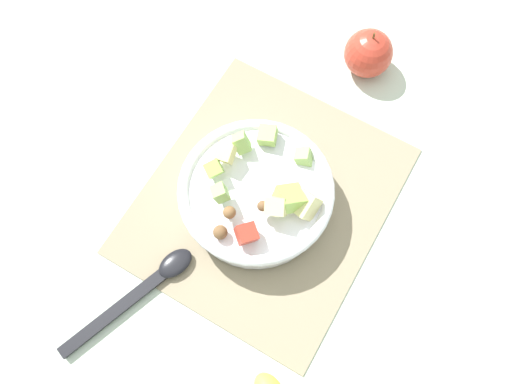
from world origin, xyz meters
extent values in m
plane|color=silver|center=(0.00, 0.00, 0.00)|extent=(2.40, 2.40, 0.00)
cube|color=gray|center=(0.00, 0.00, 0.00)|extent=(0.41, 0.36, 0.01)
cylinder|color=white|center=(0.01, -0.01, 0.03)|extent=(0.22, 0.22, 0.05)
torus|color=white|center=(0.01, -0.01, 0.06)|extent=(0.24, 0.24, 0.02)
cube|color=#A3CC6B|center=(-0.04, -0.06, 0.08)|extent=(0.03, 0.04, 0.04)
sphere|color=brown|center=(0.10, -0.02, 0.07)|extent=(0.03, 0.03, 0.03)
cube|color=#E5D684|center=(-0.01, -0.07, 0.08)|extent=(0.04, 0.03, 0.03)
cube|color=beige|center=(0.00, 0.07, 0.07)|extent=(0.05, 0.04, 0.05)
cube|color=#93C160|center=(0.05, -0.05, 0.09)|extent=(0.03, 0.03, 0.03)
sphere|color=brown|center=(0.07, -0.02, 0.08)|extent=(0.02, 0.03, 0.03)
cube|color=#A3CC6B|center=(-0.07, 0.03, 0.06)|extent=(0.03, 0.04, 0.04)
cube|color=#BC3828|center=(0.08, 0.02, 0.08)|extent=(0.04, 0.04, 0.03)
cube|color=#9EC656|center=(0.01, 0.04, 0.08)|extent=(0.06, 0.05, 0.04)
sphere|color=brown|center=(0.04, 0.02, 0.08)|extent=(0.02, 0.03, 0.02)
cube|color=beige|center=(0.03, 0.03, 0.09)|extent=(0.04, 0.04, 0.04)
cube|color=#9EC656|center=(0.02, -0.08, 0.08)|extent=(0.04, 0.03, 0.03)
cube|color=#9EC656|center=(-0.07, -0.04, 0.07)|extent=(0.04, 0.04, 0.02)
ellipsoid|color=black|center=(0.16, -0.06, 0.01)|extent=(0.06, 0.05, 0.01)
cube|color=black|center=(0.27, -0.10, 0.01)|extent=(0.18, 0.08, 0.01)
sphere|color=#BC3828|center=(-0.31, 0.03, 0.04)|extent=(0.08, 0.08, 0.08)
cylinder|color=brown|center=(-0.31, 0.03, 0.09)|extent=(0.00, 0.00, 0.01)
camera|label=1|loc=(0.28, 0.15, 0.83)|focal=39.06mm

